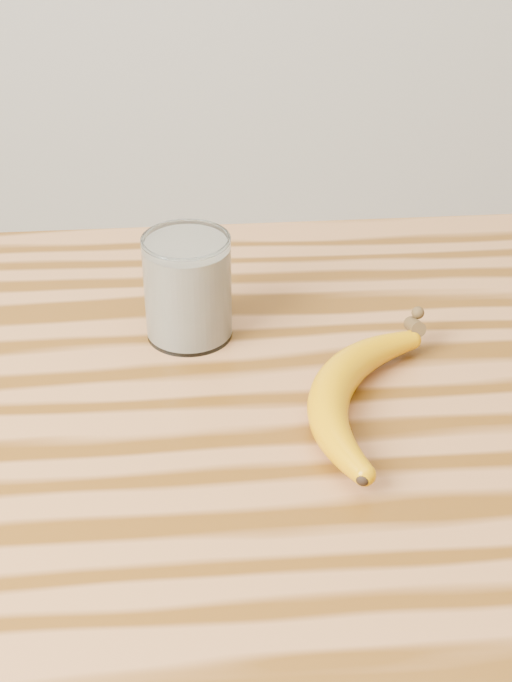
{
  "coord_description": "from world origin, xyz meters",
  "views": [
    {
      "loc": [
        -0.09,
        -0.63,
        1.4
      ],
      "look_at": [
        -0.03,
        0.1,
        0.93
      ],
      "focal_mm": 50.0,
      "sensor_mm": 36.0,
      "label": 1
    }
  ],
  "objects": [
    {
      "name": "smoothie_glass",
      "position": [
        -0.09,
        0.16,
        0.95
      ],
      "size": [
        0.08,
        0.08,
        0.11
      ],
      "color": "white",
      "rests_on": "table"
    },
    {
      "name": "table",
      "position": [
        0.0,
        0.0,
        0.77
      ],
      "size": [
        1.2,
        0.8,
        0.9
      ],
      "color": "#9F6638",
      "rests_on": "ground"
    },
    {
      "name": "banana",
      "position": [
        0.03,
        0.03,
        0.92
      ],
      "size": [
        0.22,
        0.32,
        0.04
      ],
      "primitive_type": null,
      "rotation": [
        0.0,
        0.0,
        -0.4
      ],
      "color": "#C88200",
      "rests_on": "table"
    }
  ]
}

